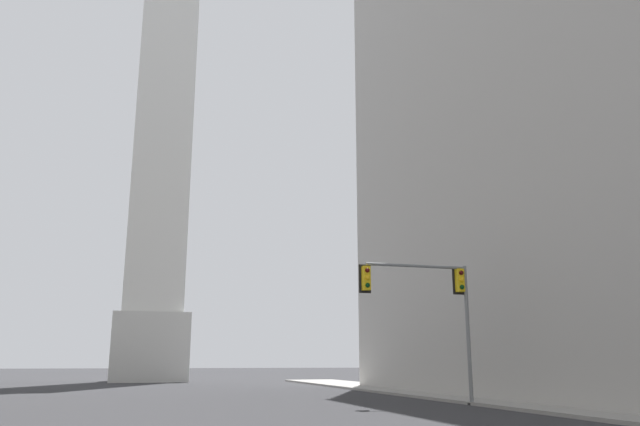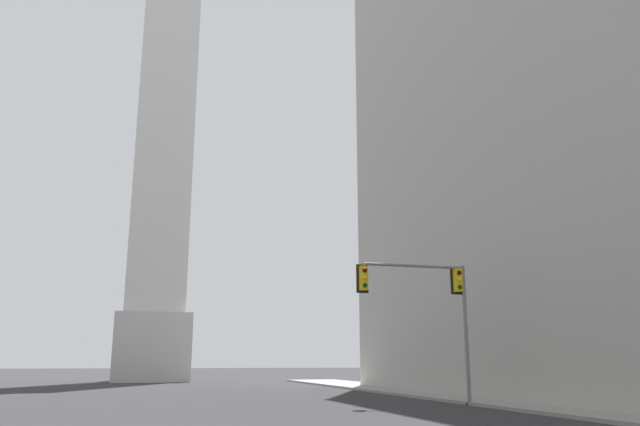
% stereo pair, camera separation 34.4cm
% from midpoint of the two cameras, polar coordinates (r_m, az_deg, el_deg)
% --- Properties ---
extents(sidewalk_right, '(5.00, 78.98, 0.15)m').
position_cam_midpoint_polar(sidewalk_right, '(30.11, 19.96, -16.22)').
color(sidewalk_right, gray).
rests_on(sidewalk_right, ground_plane).
extents(building_right, '(19.03, 43.87, 43.33)m').
position_cam_midpoint_polar(building_right, '(41.85, 27.04, 16.29)').
color(building_right, '#B2AFAA').
rests_on(building_right, ground_plane).
extents(obelisk, '(7.43, 7.43, 63.94)m').
position_cam_midpoint_polar(obelisk, '(72.60, -13.66, 10.03)').
color(obelisk, silver).
rests_on(obelisk, ground_plane).
extents(traffic_light_mid_right, '(5.55, 0.50, 6.43)m').
position_cam_midpoint_polar(traffic_light_mid_right, '(29.92, 10.37, -7.51)').
color(traffic_light_mid_right, slate).
rests_on(traffic_light_mid_right, ground_plane).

